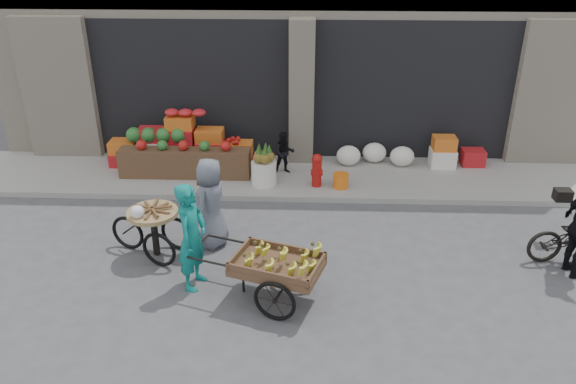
{
  "coord_description": "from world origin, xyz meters",
  "views": [
    {
      "loc": [
        0.17,
        -7.05,
        5.13
      ],
      "look_at": [
        -0.15,
        1.22,
        1.1
      ],
      "focal_mm": 35.0,
      "sensor_mm": 36.0,
      "label": 1
    }
  ],
  "objects_px": {
    "orange_bucket": "(341,181)",
    "tricycle_cart": "(153,225)",
    "pineapple_bin": "(264,173)",
    "seated_person": "(284,153)",
    "fire_hydrant": "(317,169)",
    "vendor_grey": "(211,203)",
    "vendor_woman": "(192,237)",
    "banana_cart": "(274,262)"
  },
  "relations": [
    {
      "from": "pineapple_bin",
      "to": "banana_cart",
      "type": "bearing_deg",
      "value": -83.25
    },
    {
      "from": "fire_hydrant",
      "to": "tricycle_cart",
      "type": "distance_m",
      "value": 3.75
    },
    {
      "from": "vendor_woman",
      "to": "vendor_grey",
      "type": "xyz_separation_m",
      "value": [
        0.09,
        1.21,
        -0.06
      ]
    },
    {
      "from": "pineapple_bin",
      "to": "seated_person",
      "type": "height_order",
      "value": "seated_person"
    },
    {
      "from": "vendor_woman",
      "to": "orange_bucket",
      "type": "bearing_deg",
      "value": -21.41
    },
    {
      "from": "vendor_woman",
      "to": "seated_person",
      "type": "bearing_deg",
      "value": -2.4
    },
    {
      "from": "pineapple_bin",
      "to": "seated_person",
      "type": "relative_size",
      "value": 0.56
    },
    {
      "from": "pineapple_bin",
      "to": "orange_bucket",
      "type": "distance_m",
      "value": 1.61
    },
    {
      "from": "fire_hydrant",
      "to": "seated_person",
      "type": "relative_size",
      "value": 0.76
    },
    {
      "from": "pineapple_bin",
      "to": "fire_hydrant",
      "type": "relative_size",
      "value": 0.73
    },
    {
      "from": "orange_bucket",
      "to": "banana_cart",
      "type": "height_order",
      "value": "banana_cart"
    },
    {
      "from": "fire_hydrant",
      "to": "orange_bucket",
      "type": "xyz_separation_m",
      "value": [
        0.5,
        -0.05,
        -0.23
      ]
    },
    {
      "from": "fire_hydrant",
      "to": "banana_cart",
      "type": "relative_size",
      "value": 0.31
    },
    {
      "from": "pineapple_bin",
      "to": "vendor_woman",
      "type": "xyz_separation_m",
      "value": [
        -0.8,
        -3.47,
        0.49
      ]
    },
    {
      "from": "seated_person",
      "to": "banana_cart",
      "type": "bearing_deg",
      "value": -99.36
    },
    {
      "from": "fire_hydrant",
      "to": "seated_person",
      "type": "xyz_separation_m",
      "value": [
        -0.7,
        0.65,
        0.08
      ]
    },
    {
      "from": "vendor_woman",
      "to": "vendor_grey",
      "type": "height_order",
      "value": "vendor_woman"
    },
    {
      "from": "orange_bucket",
      "to": "tricycle_cart",
      "type": "height_order",
      "value": "tricycle_cart"
    },
    {
      "from": "fire_hydrant",
      "to": "banana_cart",
      "type": "bearing_deg",
      "value": -99.85
    },
    {
      "from": "pineapple_bin",
      "to": "orange_bucket",
      "type": "bearing_deg",
      "value": -3.58
    },
    {
      "from": "fire_hydrant",
      "to": "vendor_woman",
      "type": "bearing_deg",
      "value": -119.02
    },
    {
      "from": "fire_hydrant",
      "to": "vendor_woman",
      "type": "height_order",
      "value": "vendor_woman"
    },
    {
      "from": "orange_bucket",
      "to": "tricycle_cart",
      "type": "bearing_deg",
      "value": -141.91
    },
    {
      "from": "banana_cart",
      "to": "tricycle_cart",
      "type": "bearing_deg",
      "value": 169.36
    },
    {
      "from": "orange_bucket",
      "to": "vendor_woman",
      "type": "relative_size",
      "value": 0.19
    },
    {
      "from": "orange_bucket",
      "to": "tricycle_cart",
      "type": "distance_m",
      "value": 4.11
    },
    {
      "from": "fire_hydrant",
      "to": "tricycle_cart",
      "type": "relative_size",
      "value": 0.49
    },
    {
      "from": "orange_bucket",
      "to": "seated_person",
      "type": "xyz_separation_m",
      "value": [
        -1.2,
        0.7,
        0.31
      ]
    },
    {
      "from": "vendor_woman",
      "to": "banana_cart",
      "type": "bearing_deg",
      "value": -90.53
    },
    {
      "from": "orange_bucket",
      "to": "vendor_grey",
      "type": "bearing_deg",
      "value": -136.96
    },
    {
      "from": "orange_bucket",
      "to": "vendor_woman",
      "type": "xyz_separation_m",
      "value": [
        -2.4,
        -3.37,
        0.59
      ]
    },
    {
      "from": "tricycle_cart",
      "to": "vendor_grey",
      "type": "distance_m",
      "value": 1.01
    },
    {
      "from": "banana_cart",
      "to": "vendor_grey",
      "type": "relative_size",
      "value": 1.44
    },
    {
      "from": "seated_person",
      "to": "vendor_woman",
      "type": "height_order",
      "value": "vendor_woman"
    },
    {
      "from": "tricycle_cart",
      "to": "vendor_woman",
      "type": "bearing_deg",
      "value": -26.87
    },
    {
      "from": "seated_person",
      "to": "vendor_grey",
      "type": "height_order",
      "value": "vendor_grey"
    },
    {
      "from": "pineapple_bin",
      "to": "vendor_woman",
      "type": "height_order",
      "value": "vendor_woman"
    },
    {
      "from": "vendor_grey",
      "to": "fire_hydrant",
      "type": "bearing_deg",
      "value": 160.97
    },
    {
      "from": "seated_person",
      "to": "tricycle_cart",
      "type": "height_order",
      "value": "seated_person"
    },
    {
      "from": "pineapple_bin",
      "to": "orange_bucket",
      "type": "height_order",
      "value": "pineapple_bin"
    },
    {
      "from": "seated_person",
      "to": "banana_cart",
      "type": "xyz_separation_m",
      "value": [
        0.05,
        -4.4,
        0.07
      ]
    },
    {
      "from": "fire_hydrant",
      "to": "tricycle_cart",
      "type": "bearing_deg",
      "value": -136.6
    }
  ]
}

